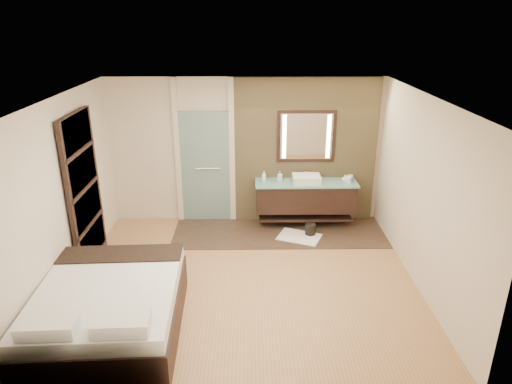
{
  "coord_description": "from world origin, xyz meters",
  "views": [
    {
      "loc": [
        0.08,
        -5.86,
        3.69
      ],
      "look_at": [
        0.17,
        0.6,
        1.18
      ],
      "focal_mm": 32.0,
      "sensor_mm": 36.0,
      "label": 1
    }
  ],
  "objects_px": {
    "bed": "(109,309)",
    "waste_bin": "(310,230)",
    "vanity": "(306,196)",
    "mirror_unit": "(306,136)"
  },
  "relations": [
    {
      "from": "vanity",
      "to": "waste_bin",
      "type": "distance_m",
      "value": 0.65
    },
    {
      "from": "waste_bin",
      "to": "vanity",
      "type": "bearing_deg",
      "value": 96.65
    },
    {
      "from": "bed",
      "to": "vanity",
      "type": "bearing_deg",
      "value": 45.83
    },
    {
      "from": "vanity",
      "to": "mirror_unit",
      "type": "distance_m",
      "value": 1.1
    },
    {
      "from": "mirror_unit",
      "to": "bed",
      "type": "bearing_deg",
      "value": -129.68
    },
    {
      "from": "bed",
      "to": "waste_bin",
      "type": "height_order",
      "value": "bed"
    },
    {
      "from": "mirror_unit",
      "to": "waste_bin",
      "type": "height_order",
      "value": "mirror_unit"
    },
    {
      "from": "vanity",
      "to": "mirror_unit",
      "type": "xyz_separation_m",
      "value": [
        0.0,
        0.24,
        1.07
      ]
    },
    {
      "from": "vanity",
      "to": "bed",
      "type": "distance_m",
      "value": 4.13
    },
    {
      "from": "bed",
      "to": "waste_bin",
      "type": "xyz_separation_m",
      "value": [
        2.8,
        2.63,
        -0.22
      ]
    }
  ]
}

